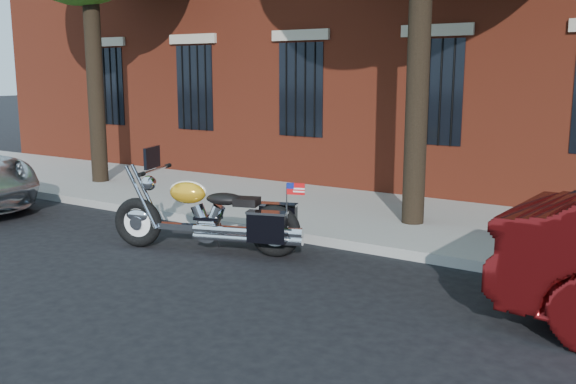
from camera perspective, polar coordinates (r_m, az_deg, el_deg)
The scene contains 4 objects.
ground at distance 8.49m, azimuth 0.37°, elevation -7.09°, with size 120.00×120.00×0.00m, color black.
curb at distance 9.62m, azimuth 4.80°, elevation -4.53°, with size 40.00×0.16×0.15m, color gray.
sidewalk at distance 11.26m, azimuth 9.32°, elevation -2.38°, with size 40.00×3.60×0.15m, color gray.
motorcycle at distance 9.28m, azimuth -6.58°, elevation -2.34°, with size 2.98×1.42×1.51m.
Camera 1 is at (4.34, -6.82, 2.59)m, focal length 40.00 mm.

